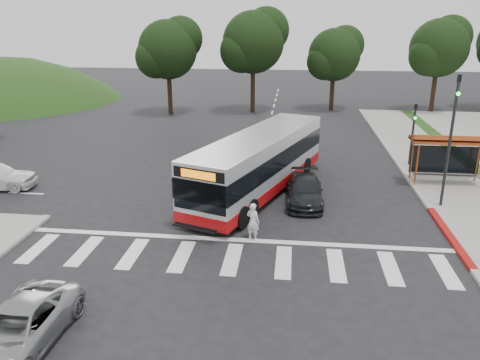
# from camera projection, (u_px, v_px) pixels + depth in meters

# --- Properties ---
(ground) EXTENTS (140.00, 140.00, 0.00)m
(ground) POSITION_uv_depth(u_px,v_px,m) (245.00, 210.00, 22.90)
(ground) COLOR black
(ground) RESTS_ON ground
(sidewalk_east) EXTENTS (4.00, 40.00, 0.12)m
(sidewalk_east) POSITION_uv_depth(u_px,v_px,m) (434.00, 168.00, 29.20)
(sidewalk_east) COLOR gray
(sidewalk_east) RESTS_ON ground
(curb_east) EXTENTS (0.30, 40.00, 0.15)m
(curb_east) POSITION_uv_depth(u_px,v_px,m) (401.00, 167.00, 29.42)
(curb_east) COLOR #9E9991
(curb_east) RESTS_ON ground
(curb_east_red) EXTENTS (0.32, 6.00, 0.15)m
(curb_east_red) POSITION_uv_depth(u_px,v_px,m) (449.00, 236.00, 20.02)
(curb_east_red) COLOR maroon
(curb_east_red) RESTS_ON ground
(hillside_nw) EXTENTS (44.00, 44.00, 10.00)m
(hillside_nw) POSITION_uv_depth(u_px,v_px,m) (0.00, 100.00, 54.60)
(hillside_nw) COLOR #1F4114
(hillside_nw) RESTS_ON ground
(crosswalk_ladder) EXTENTS (18.00, 2.60, 0.01)m
(crosswalk_ladder) POSITION_uv_depth(u_px,v_px,m) (232.00, 259.00, 18.20)
(crosswalk_ladder) COLOR silver
(crosswalk_ladder) RESTS_ON ground
(bus_shelter) EXTENTS (4.20, 1.60, 2.86)m
(bus_shelter) POSITION_uv_depth(u_px,v_px,m) (450.00, 144.00, 25.76)
(bus_shelter) COLOR #A7461B
(bus_shelter) RESTS_ON sidewalk_east
(traffic_signal_ne_tall) EXTENTS (0.18, 0.37, 6.50)m
(traffic_signal_ne_tall) POSITION_uv_depth(u_px,v_px,m) (452.00, 131.00, 22.01)
(traffic_signal_ne_tall) COLOR black
(traffic_signal_ne_tall) RESTS_ON ground
(traffic_signal_ne_short) EXTENTS (0.18, 0.37, 4.00)m
(traffic_signal_ne_short) POSITION_uv_depth(u_px,v_px,m) (413.00, 128.00, 29.04)
(traffic_signal_ne_short) COLOR black
(traffic_signal_ne_short) RESTS_ON ground
(tree_ne_a) EXTENTS (6.16, 5.74, 9.30)m
(tree_ne_a) POSITION_uv_depth(u_px,v_px,m) (440.00, 47.00, 45.47)
(tree_ne_a) COLOR black
(tree_ne_a) RESTS_ON parking_lot
(tree_north_a) EXTENTS (6.60, 6.15, 10.17)m
(tree_north_a) POSITION_uv_depth(u_px,v_px,m) (254.00, 41.00, 45.38)
(tree_north_a) COLOR black
(tree_north_a) RESTS_ON ground
(tree_north_b) EXTENTS (5.72, 5.33, 8.43)m
(tree_north_b) POSITION_uv_depth(u_px,v_px,m) (335.00, 54.00, 46.79)
(tree_north_b) COLOR black
(tree_north_b) RESTS_ON ground
(tree_north_c) EXTENTS (6.16, 5.74, 9.30)m
(tree_north_c) POSITION_uv_depth(u_px,v_px,m) (169.00, 49.00, 44.58)
(tree_north_c) COLOR black
(tree_north_c) RESTS_ON ground
(transit_bus) EXTENTS (6.72, 12.44, 3.17)m
(transit_bus) POSITION_uv_depth(u_px,v_px,m) (260.00, 164.00, 24.86)
(transit_bus) COLOR silver
(transit_bus) RESTS_ON ground
(pedestrian) EXTENTS (0.71, 0.62, 1.65)m
(pedestrian) POSITION_uv_depth(u_px,v_px,m) (253.00, 221.00, 19.60)
(pedestrian) COLOR white
(pedestrian) RESTS_ON ground
(dark_sedan) EXTENTS (1.81, 4.39, 1.27)m
(dark_sedan) POSITION_uv_depth(u_px,v_px,m) (305.00, 191.00, 23.72)
(dark_sedan) COLOR black
(dark_sedan) RESTS_ON ground
(silver_suv_south) EXTENTS (2.24, 4.63, 1.27)m
(silver_suv_south) POSITION_uv_depth(u_px,v_px,m) (17.00, 328.00, 13.10)
(silver_suv_south) COLOR #989A9D
(silver_suv_south) RESTS_ON ground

